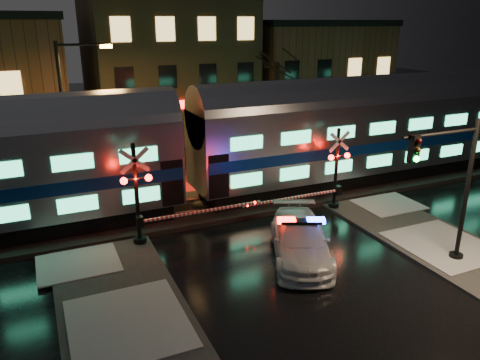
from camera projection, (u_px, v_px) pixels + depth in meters
name	position (u px, v px, depth m)	size (l,w,h in m)	color
ground	(271.00, 247.00, 19.48)	(120.00, 120.00, 0.00)	black
ballast	(225.00, 203.00, 23.77)	(90.00, 4.20, 0.24)	black
building_mid	(166.00, 62.00, 37.86)	(12.00, 11.00, 11.50)	brown
building_right	(306.00, 75.00, 42.90)	(12.00, 10.00, 8.50)	brown
train	(185.00, 145.00, 21.94)	(51.00, 3.12, 5.92)	black
police_car	(300.00, 240.00, 18.34)	(4.10, 5.67, 1.69)	white
crossing_signal_right	(331.00, 178.00, 22.63)	(5.80, 0.66, 4.11)	black
crossing_signal_left	(146.00, 204.00, 19.14)	(6.19, 0.67, 4.38)	black
traffic_light	(450.00, 192.00, 17.04)	(3.65, 0.68, 5.64)	black
streetlight	(70.00, 112.00, 23.21)	(2.69, 0.28, 8.04)	black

